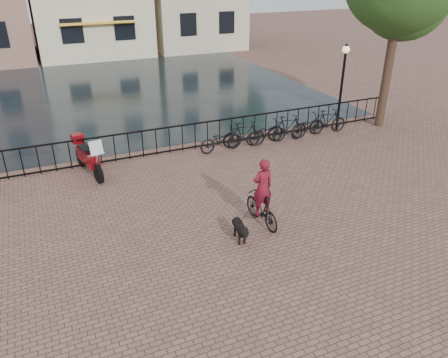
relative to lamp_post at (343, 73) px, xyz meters
name	(u,v)px	position (x,y,z in m)	size (l,w,h in m)	color
ground	(278,283)	(-7.20, -7.60, -2.38)	(100.00, 100.00, 0.00)	brown
canal_water	(119,91)	(-7.20, 9.70, -2.38)	(20.00, 20.00, 0.00)	black
railing	(169,140)	(-7.20, 0.40, -1.87)	(20.00, 0.05, 1.02)	black
lamp_post	(343,73)	(0.00, 0.00, 0.00)	(0.30, 0.30, 3.45)	black
cyclist	(262,196)	(-6.40, -5.27, -1.54)	(0.73, 1.65, 2.22)	black
dog	(240,230)	(-7.26, -5.74, -2.08)	(0.42, 0.92, 0.60)	black
motorcycle	(87,153)	(-10.18, -0.26, -1.63)	(0.94, 2.17, 1.50)	maroon
parked_bike_0	(221,140)	(-5.40, -0.20, -1.93)	(0.60, 1.72, 0.90)	black
parked_bike_1	(244,135)	(-4.45, -0.20, -1.88)	(0.47, 1.66, 1.00)	black
parked_bike_2	(266,133)	(-3.50, -0.20, -1.93)	(0.60, 1.72, 0.90)	black
parked_bike_3	(288,128)	(-2.55, -0.20, -1.88)	(0.47, 1.66, 1.00)	black
parked_bike_4	(308,126)	(-1.60, -0.20, -1.93)	(0.60, 1.72, 0.90)	black
parked_bike_5	(328,122)	(-0.65, -0.20, -1.88)	(0.47, 1.66, 1.00)	black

